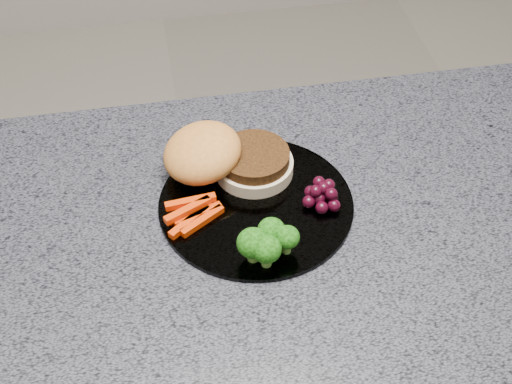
% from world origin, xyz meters
% --- Properties ---
extents(countertop, '(1.20, 0.60, 0.04)m').
position_xyz_m(countertop, '(0.00, 0.00, 0.88)').
color(countertop, '#4B4B55').
rests_on(countertop, island_cabinet).
extents(plate, '(0.26, 0.26, 0.01)m').
position_xyz_m(plate, '(0.04, 0.05, 0.90)').
color(plate, white).
rests_on(plate, countertop).
extents(burger, '(0.19, 0.13, 0.06)m').
position_xyz_m(burger, '(0.00, 0.12, 0.93)').
color(burger, beige).
rests_on(burger, plate).
extents(carrot_sticks, '(0.08, 0.07, 0.02)m').
position_xyz_m(carrot_sticks, '(-0.04, 0.04, 0.91)').
color(carrot_sticks, red).
rests_on(carrot_sticks, plate).
extents(broccoli, '(0.08, 0.06, 0.05)m').
position_xyz_m(broccoli, '(0.04, -0.04, 0.93)').
color(broccoli, '#5C9134').
rests_on(broccoli, plate).
extents(grape_bunch, '(0.05, 0.05, 0.03)m').
position_xyz_m(grape_bunch, '(0.13, 0.04, 0.92)').
color(grape_bunch, black).
rests_on(grape_bunch, plate).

